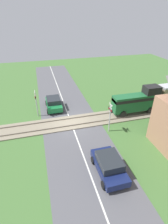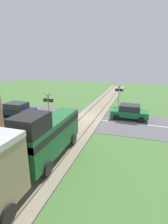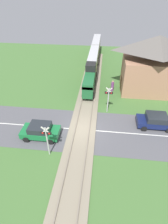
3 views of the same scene
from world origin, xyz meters
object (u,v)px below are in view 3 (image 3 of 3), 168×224
object	(u,v)px
car_near_crossing	(40,131)
crossing_signal_west_approach	(47,137)
train	(94,58)
crossing_signal_east_approach	(108,97)
pedestrian_by_station	(112,86)
car_far_side	(156,121)
station_building	(153,66)

from	to	relation	value
car_near_crossing	crossing_signal_west_approach	distance (m)	2.83
train	crossing_signal_east_approach	world-z (taller)	train
train	pedestrian_by_station	size ratio (longest dim) A/B	14.37
crossing_signal_west_approach	crossing_signal_east_approach	distance (m)	8.65
car_near_crossing	car_far_side	size ratio (longest dim) A/B	0.97
car_near_crossing	car_far_side	distance (m)	11.86
crossing_signal_west_approach	station_building	world-z (taller)	station_building
car_near_crossing	car_far_side	world-z (taller)	car_far_side
train	crossing_signal_west_approach	xyz separation A→B (m)	(-2.53, -19.91, 0.18)
station_building	pedestrian_by_station	xyz separation A→B (m)	(-4.90, -0.48, -2.95)
train	car_far_side	xyz separation A→B (m)	(7.56, -14.96, -1.12)
train	crossing_signal_east_approach	distance (m)	13.14
train	car_near_crossing	distance (m)	18.31
crossing_signal_west_approach	pedestrian_by_station	size ratio (longest dim) A/B	2.08
crossing_signal_east_approach	pedestrian_by_station	world-z (taller)	crossing_signal_east_approach
crossing_signal_west_approach	station_building	bearing A→B (deg)	49.89
crossing_signal_west_approach	pedestrian_by_station	xyz separation A→B (m)	(5.71, 12.11, -1.37)
car_near_crossing	car_far_side	bearing A→B (deg)	14.06
car_near_crossing	pedestrian_by_station	xyz separation A→B (m)	(7.12, 10.04, -0.06)
pedestrian_by_station	station_building	bearing A→B (deg)	5.55
train	station_building	bearing A→B (deg)	-42.20
car_far_side	crossing_signal_west_approach	world-z (taller)	crossing_signal_west_approach
car_far_side	crossing_signal_west_approach	size ratio (longest dim) A/B	1.17
train	car_far_side	world-z (taller)	train
crossing_signal_west_approach	pedestrian_by_station	bearing A→B (deg)	64.78
car_far_side	station_building	size ratio (longest dim) A/B	0.47
train	crossing_signal_east_approach	xyz separation A→B (m)	(2.53, -12.89, 0.18)
car_near_crossing	station_building	xyz separation A→B (m)	(12.02, 10.52, 2.89)
crossing_signal_west_approach	crossing_signal_east_approach	size ratio (longest dim) A/B	1.00
car_near_crossing	train	bearing A→B (deg)	77.53
car_far_side	station_building	distance (m)	8.18
train	crossing_signal_west_approach	world-z (taller)	train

